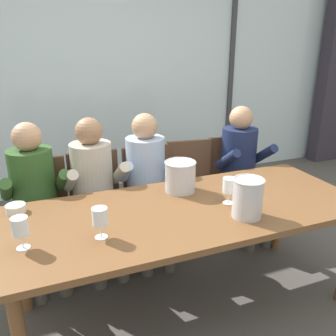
{
  "coord_description": "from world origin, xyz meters",
  "views": [
    {
      "loc": [
        -0.87,
        -1.82,
        1.74
      ],
      "look_at": [
        0.0,
        0.35,
        0.9
      ],
      "focal_mm": 37.72,
      "sensor_mm": 36.0,
      "label": 1
    }
  ],
  "objects_px": {
    "dining_table": "(188,218)",
    "ice_bucket_secondary": "(248,197)",
    "person_navy_polo": "(243,164)",
    "wine_glass_by_left_taster": "(229,186)",
    "chair_near_window_right": "(232,176)",
    "ice_bucket_primary": "(180,176)",
    "chair_near_curtain": "(40,206)",
    "wine_glass_center_pour": "(100,218)",
    "person_pale_blue_shirt": "(148,177)",
    "chair_center": "(150,190)",
    "person_beige_jumper": "(95,185)",
    "tasting_bowl": "(16,208)",
    "chair_left_of_center": "(97,197)",
    "chair_right_of_center": "(192,182)",
    "person_olive_shirt": "(36,193)",
    "wine_glass_near_bucket": "(20,228)"
  },
  "relations": [
    {
      "from": "wine_glass_by_left_taster",
      "to": "wine_glass_center_pour",
      "type": "relative_size",
      "value": 1.0
    },
    {
      "from": "chair_near_curtain",
      "to": "wine_glass_center_pour",
      "type": "height_order",
      "value": "wine_glass_center_pour"
    },
    {
      "from": "chair_near_window_right",
      "to": "ice_bucket_primary",
      "type": "relative_size",
      "value": 4.0
    },
    {
      "from": "chair_near_curtain",
      "to": "wine_glass_near_bucket",
      "type": "height_order",
      "value": "wine_glass_near_bucket"
    },
    {
      "from": "tasting_bowl",
      "to": "wine_glass_by_left_taster",
      "type": "height_order",
      "value": "wine_glass_by_left_taster"
    },
    {
      "from": "chair_near_curtain",
      "to": "person_olive_shirt",
      "type": "xyz_separation_m",
      "value": [
        -0.02,
        -0.14,
        0.17
      ]
    },
    {
      "from": "chair_near_curtain",
      "to": "wine_glass_center_pour",
      "type": "bearing_deg",
      "value": -66.99
    },
    {
      "from": "chair_right_of_center",
      "to": "ice_bucket_primary",
      "type": "bearing_deg",
      "value": -113.86
    },
    {
      "from": "dining_table",
      "to": "person_navy_polo",
      "type": "relative_size",
      "value": 1.89
    },
    {
      "from": "chair_near_curtain",
      "to": "tasting_bowl",
      "type": "height_order",
      "value": "chair_near_curtain"
    },
    {
      "from": "ice_bucket_primary",
      "to": "wine_glass_near_bucket",
      "type": "bearing_deg",
      "value": -159.89
    },
    {
      "from": "chair_center",
      "to": "chair_near_window_right",
      "type": "relative_size",
      "value": 1.0
    },
    {
      "from": "chair_right_of_center",
      "to": "tasting_bowl",
      "type": "relative_size",
      "value": 7.37
    },
    {
      "from": "wine_glass_by_left_taster",
      "to": "wine_glass_center_pour",
      "type": "distance_m",
      "value": 0.86
    },
    {
      "from": "person_olive_shirt",
      "to": "wine_glass_by_left_taster",
      "type": "bearing_deg",
      "value": -39.2
    },
    {
      "from": "person_pale_blue_shirt",
      "to": "wine_glass_near_bucket",
      "type": "height_order",
      "value": "person_pale_blue_shirt"
    },
    {
      "from": "dining_table",
      "to": "wine_glass_by_left_taster",
      "type": "relative_size",
      "value": 13.08
    },
    {
      "from": "chair_left_of_center",
      "to": "person_pale_blue_shirt",
      "type": "relative_size",
      "value": 0.73
    },
    {
      "from": "person_olive_shirt",
      "to": "person_navy_polo",
      "type": "xyz_separation_m",
      "value": [
        1.78,
        -0.0,
        0.0
      ]
    },
    {
      "from": "wine_glass_by_left_taster",
      "to": "person_navy_polo",
      "type": "bearing_deg",
      "value": 51.29
    },
    {
      "from": "ice_bucket_primary",
      "to": "wine_glass_near_bucket",
      "type": "relative_size",
      "value": 1.27
    },
    {
      "from": "person_beige_jumper",
      "to": "tasting_bowl",
      "type": "relative_size",
      "value": 10.03
    },
    {
      "from": "wine_glass_near_bucket",
      "to": "person_olive_shirt",
      "type": "bearing_deg",
      "value": 84.33
    },
    {
      "from": "person_pale_blue_shirt",
      "to": "ice_bucket_primary",
      "type": "xyz_separation_m",
      "value": [
        0.08,
        -0.47,
        0.17
      ]
    },
    {
      "from": "chair_left_of_center",
      "to": "ice_bucket_secondary",
      "type": "distance_m",
      "value": 1.36
    },
    {
      "from": "chair_near_window_right",
      "to": "person_pale_blue_shirt",
      "type": "xyz_separation_m",
      "value": [
        -0.9,
        -0.14,
        0.17
      ]
    },
    {
      "from": "dining_table",
      "to": "ice_bucket_secondary",
      "type": "xyz_separation_m",
      "value": [
        0.28,
        -0.23,
        0.2
      ]
    },
    {
      "from": "chair_near_window_right",
      "to": "tasting_bowl",
      "type": "bearing_deg",
      "value": -156.69
    },
    {
      "from": "person_navy_polo",
      "to": "person_olive_shirt",
      "type": "bearing_deg",
      "value": 179.92
    },
    {
      "from": "chair_near_curtain",
      "to": "ice_bucket_primary",
      "type": "height_order",
      "value": "ice_bucket_primary"
    },
    {
      "from": "person_navy_polo",
      "to": "ice_bucket_secondary",
      "type": "bearing_deg",
      "value": -122.27
    },
    {
      "from": "chair_near_window_right",
      "to": "person_navy_polo",
      "type": "distance_m",
      "value": 0.22
    },
    {
      "from": "chair_near_curtain",
      "to": "chair_near_window_right",
      "type": "xyz_separation_m",
      "value": [
        1.75,
        0.01,
        0.0
      ]
    },
    {
      "from": "person_beige_jumper",
      "to": "tasting_bowl",
      "type": "bearing_deg",
      "value": -147.8
    },
    {
      "from": "person_navy_polo",
      "to": "chair_left_of_center",
      "type": "bearing_deg",
      "value": 173.6
    },
    {
      "from": "tasting_bowl",
      "to": "dining_table",
      "type": "bearing_deg",
      "value": -18.42
    },
    {
      "from": "chair_center",
      "to": "person_pale_blue_shirt",
      "type": "height_order",
      "value": "person_pale_blue_shirt"
    },
    {
      "from": "chair_right_of_center",
      "to": "person_navy_polo",
      "type": "xyz_separation_m",
      "value": [
        0.43,
        -0.16,
        0.17
      ]
    },
    {
      "from": "person_navy_polo",
      "to": "wine_glass_center_pour",
      "type": "relative_size",
      "value": 6.92
    },
    {
      "from": "ice_bucket_secondary",
      "to": "wine_glass_center_pour",
      "type": "distance_m",
      "value": 0.87
    },
    {
      "from": "chair_center",
      "to": "person_olive_shirt",
      "type": "xyz_separation_m",
      "value": [
        -0.93,
        -0.13,
        0.17
      ]
    },
    {
      "from": "chair_center",
      "to": "wine_glass_by_left_taster",
      "type": "xyz_separation_m",
      "value": [
        0.23,
        -0.9,
        0.35
      ]
    },
    {
      "from": "dining_table",
      "to": "ice_bucket_secondary",
      "type": "height_order",
      "value": "ice_bucket_secondary"
    },
    {
      "from": "person_navy_polo",
      "to": "wine_glass_by_left_taster",
      "type": "bearing_deg",
      "value": -128.78
    },
    {
      "from": "chair_near_curtain",
      "to": "chair_left_of_center",
      "type": "height_order",
      "value": "same"
    },
    {
      "from": "chair_near_curtain",
      "to": "chair_near_window_right",
      "type": "distance_m",
      "value": 1.75
    },
    {
      "from": "wine_glass_center_pour",
      "to": "dining_table",
      "type": "bearing_deg",
      "value": 14.66
    },
    {
      "from": "wine_glass_by_left_taster",
      "to": "person_beige_jumper",
      "type": "bearing_deg",
      "value": 133.16
    },
    {
      "from": "ice_bucket_primary",
      "to": "wine_glass_by_left_taster",
      "type": "distance_m",
      "value": 0.37
    },
    {
      "from": "chair_center",
      "to": "chair_right_of_center",
      "type": "distance_m",
      "value": 0.42
    }
  ]
}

